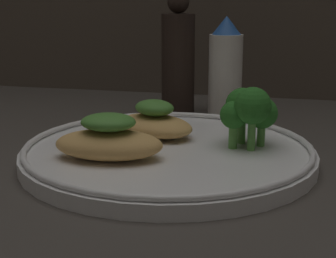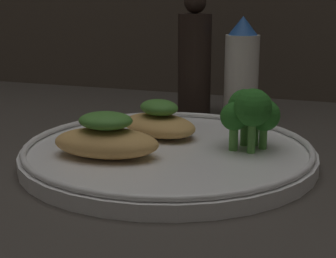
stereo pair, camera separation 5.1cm
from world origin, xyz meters
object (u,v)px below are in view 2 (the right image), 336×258
Objects in this scene: sauce_bottle at (242,70)px; broccoli_bunch at (251,111)px; pepper_grinder at (194,60)px; plate at (168,152)px.

broccoli_bunch is at bearing -75.35° from sauce_bottle.
sauce_bottle is 0.81× the size of pepper_grinder.
pepper_grinder reaches higher than sauce_bottle.
plate is at bearing -160.80° from broccoli_bunch.
broccoli_bunch is 0.37× the size of pepper_grinder.
sauce_bottle is 6.78cm from pepper_grinder.
plate is 9.32cm from broccoli_bunch.
pepper_grinder reaches higher than broccoli_bunch.
broccoli_bunch is (7.81, 2.72, 4.30)cm from plate.
sauce_bottle reaches higher than plate.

